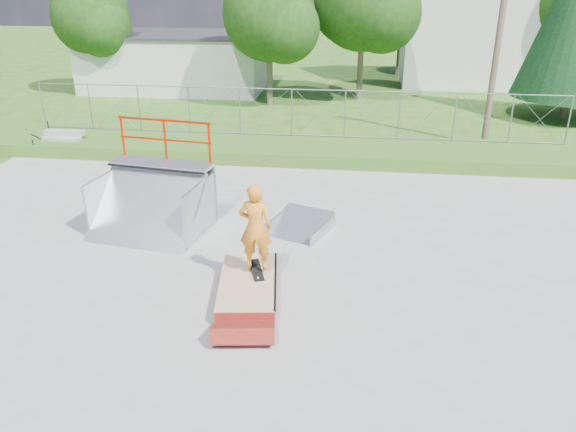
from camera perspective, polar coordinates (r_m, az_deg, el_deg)
name	(u,v)px	position (r m, az deg, el deg)	size (l,w,h in m)	color
ground	(235,286)	(12.34, -5.38, -7.12)	(120.00, 120.00, 0.00)	#275A19
concrete_pad	(235,285)	(12.33, -5.39, -7.04)	(20.00, 16.00, 0.04)	gray
grass_berm	(289,150)	(20.88, 0.05, 6.76)	(24.00, 3.00, 0.50)	#275A19
grind_box	(248,287)	(11.93, -4.07, -7.24)	(1.48, 2.55, 0.36)	maroon
quarter_pipe	(148,183)	(14.68, -14.05, 3.30)	(2.74, 2.32, 2.74)	#9EA1A6
flat_bank_ramp	(299,225)	(14.65, 1.17, -0.91)	(1.39, 1.48, 0.43)	#9EA1A6
skateboard	(257,270)	(12.08, -3.21, -5.55)	(0.22, 0.80, 0.02)	black
skater	(256,230)	(11.65, -3.31, -1.45)	(0.69, 0.46, 1.90)	orange
concrete_stairs	(60,144)	(22.74, -22.16, 6.81)	(1.50, 1.60, 0.80)	gray
chain_link_fence	(292,113)	(21.55, 0.38, 10.45)	(20.00, 0.06, 1.80)	gray
utility_building_flat	(178,62)	(34.32, -11.11, 15.11)	(10.00, 6.00, 3.00)	beige
gable_house	(473,17)	(37.02, 18.24, 18.65)	(8.40, 6.08, 8.94)	beige
utility_pole	(498,39)	(23.03, 20.60, 16.45)	(0.24, 0.24, 8.00)	brown
tree_left_near	(274,18)	(28.56, -1.48, 19.43)	(4.76, 4.48, 6.65)	brown
tree_center	(369,3)	(30.19, 8.24, 20.59)	(5.44, 5.12, 7.60)	brown
tree_left_far	(94,20)	(33.45, -19.09, 18.31)	(4.42, 4.16, 6.18)	brown
tree_back_mid	(406,18)	(38.40, 11.85, 19.11)	(4.08, 3.84, 5.70)	brown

